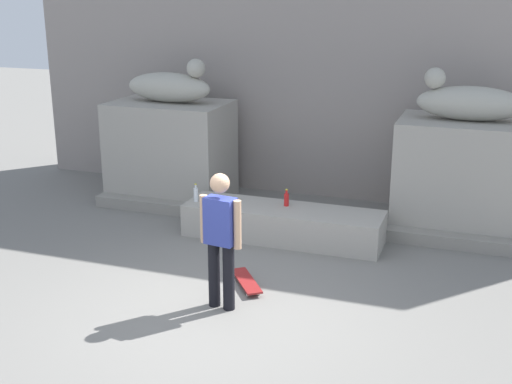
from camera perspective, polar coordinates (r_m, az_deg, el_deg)
name	(u,v)px	position (r m, az deg, el deg)	size (l,w,h in m)	color
ground_plane	(217,314)	(7.94, -3.38, -10.43)	(40.00, 40.00, 0.00)	slate
facade_wall	(329,38)	(12.04, 6.30, 13.08)	(11.46, 0.60, 5.68)	gray
pedestal_left	(171,151)	(12.00, -7.32, 3.54)	(2.05, 1.37, 1.76)	#A39E93
pedestal_right	(464,176)	(10.76, 17.47, 1.30)	(2.05, 1.37, 1.76)	#A39E93
statue_reclining_left	(171,86)	(11.76, -7.38, 9.04)	(1.63, 0.67, 0.78)	#B0AE9F
statue_reclining_right	(468,102)	(10.52, 17.84, 7.42)	(1.61, 0.58, 0.78)	#B0AE9F
ledge_block	(283,223)	(10.08, 2.33, -2.73)	(3.03, 0.84, 0.49)	#A39E93
skater	(221,235)	(7.72, -3.06, -3.75)	(0.54, 0.25, 1.67)	black
skateboard	(246,281)	(8.60, -0.84, -7.67)	(0.64, 0.76, 0.08)	maroon
bottle_red	(286,199)	(10.08, 2.64, -0.62)	(0.08, 0.08, 0.26)	red
bottle_clear	(196,194)	(10.31, -5.21, -0.19)	(0.07, 0.07, 0.29)	silver
stair_step	(294,220)	(10.69, 3.30, -2.42)	(7.10, 0.50, 0.20)	gray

